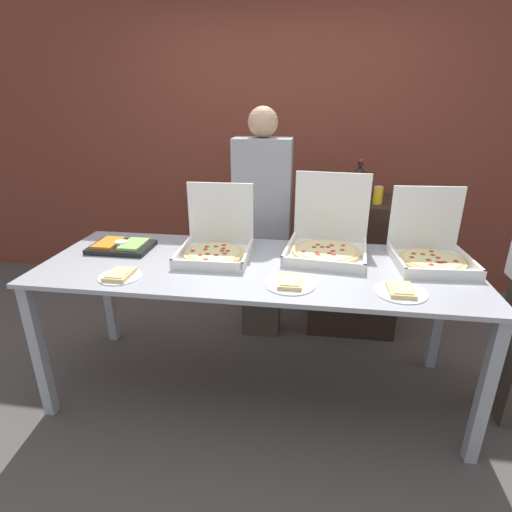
{
  "coord_description": "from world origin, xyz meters",
  "views": [
    {
      "loc": [
        0.3,
        -2.06,
        1.72
      ],
      "look_at": [
        0.0,
        0.0,
        0.9
      ],
      "focal_mm": 28.0,
      "sensor_mm": 36.0,
      "label": 1
    }
  ],
  "objects_px": {
    "paper_plate_front_center": "(290,283)",
    "pizza_box_near_left": "(216,244)",
    "person_guest_cap": "(262,224)",
    "soda_can_silver": "(338,188)",
    "soda_bottle": "(359,184)",
    "paper_plate_front_left": "(120,275)",
    "soda_can_colored": "(378,195)",
    "pizza_box_far_left": "(327,240)",
    "veggie_tray": "(121,246)",
    "pizza_box_near_right": "(430,250)",
    "paper_plate_front_right": "(401,291)"
  },
  "relations": [
    {
      "from": "veggie_tray",
      "to": "soda_bottle",
      "type": "xyz_separation_m",
      "value": [
        1.48,
        0.73,
        0.29
      ]
    },
    {
      "from": "person_guest_cap",
      "to": "pizza_box_far_left",
      "type": "bearing_deg",
      "value": 135.58
    },
    {
      "from": "pizza_box_near_right",
      "to": "paper_plate_front_right",
      "type": "distance_m",
      "value": 0.49
    },
    {
      "from": "paper_plate_front_left",
      "to": "soda_bottle",
      "type": "xyz_separation_m",
      "value": [
        1.3,
        1.13,
        0.3
      ]
    },
    {
      "from": "pizza_box_near_left",
      "to": "paper_plate_front_center",
      "type": "bearing_deg",
      "value": -38.24
    },
    {
      "from": "paper_plate_front_left",
      "to": "paper_plate_front_center",
      "type": "relative_size",
      "value": 0.87
    },
    {
      "from": "pizza_box_near_left",
      "to": "soda_can_colored",
      "type": "xyz_separation_m",
      "value": [
        1.01,
        0.7,
        0.17
      ]
    },
    {
      "from": "pizza_box_near_right",
      "to": "soda_bottle",
      "type": "height_order",
      "value": "soda_bottle"
    },
    {
      "from": "pizza_box_near_left",
      "to": "soda_can_colored",
      "type": "relative_size",
      "value": 3.46
    },
    {
      "from": "pizza_box_far_left",
      "to": "paper_plate_front_left",
      "type": "bearing_deg",
      "value": -148.17
    },
    {
      "from": "paper_plate_front_center",
      "to": "soda_bottle",
      "type": "xyz_separation_m",
      "value": [
        0.41,
        1.09,
        0.3
      ]
    },
    {
      "from": "paper_plate_front_center",
      "to": "pizza_box_near_left",
      "type": "bearing_deg",
      "value": 143.04
    },
    {
      "from": "veggie_tray",
      "to": "soda_can_colored",
      "type": "height_order",
      "value": "soda_can_colored"
    },
    {
      "from": "pizza_box_far_left",
      "to": "paper_plate_front_center",
      "type": "xyz_separation_m",
      "value": [
        -0.19,
        -0.48,
        -0.07
      ]
    },
    {
      "from": "pizza_box_near_right",
      "to": "veggie_tray",
      "type": "distance_m",
      "value": 1.83
    },
    {
      "from": "soda_can_silver",
      "to": "person_guest_cap",
      "type": "height_order",
      "value": "person_guest_cap"
    },
    {
      "from": "pizza_box_near_right",
      "to": "paper_plate_front_center",
      "type": "height_order",
      "value": "pizza_box_near_right"
    },
    {
      "from": "soda_can_colored",
      "to": "person_guest_cap",
      "type": "xyz_separation_m",
      "value": [
        -0.8,
        -0.12,
        -0.21
      ]
    },
    {
      "from": "pizza_box_near_left",
      "to": "soda_can_silver",
      "type": "distance_m",
      "value": 1.17
    },
    {
      "from": "pizza_box_far_left",
      "to": "pizza_box_near_right",
      "type": "height_order",
      "value": "pizza_box_far_left"
    },
    {
      "from": "soda_bottle",
      "to": "paper_plate_front_left",
      "type": "bearing_deg",
      "value": -138.98
    },
    {
      "from": "pizza_box_near_right",
      "to": "paper_plate_front_left",
      "type": "relative_size",
      "value": 2.01
    },
    {
      "from": "soda_can_silver",
      "to": "soda_can_colored",
      "type": "xyz_separation_m",
      "value": [
        0.27,
        -0.2,
        0.0
      ]
    },
    {
      "from": "pizza_box_near_right",
      "to": "soda_bottle",
      "type": "relative_size",
      "value": 1.49
    },
    {
      "from": "paper_plate_front_center",
      "to": "person_guest_cap",
      "type": "relative_size",
      "value": 0.15
    },
    {
      "from": "pizza_box_far_left",
      "to": "soda_can_colored",
      "type": "bearing_deg",
      "value": 63.89
    },
    {
      "from": "paper_plate_front_center",
      "to": "soda_can_silver",
      "type": "bearing_deg",
      "value": 77.66
    },
    {
      "from": "pizza_box_near_left",
      "to": "soda_bottle",
      "type": "relative_size",
      "value": 1.43
    },
    {
      "from": "pizza_box_near_left",
      "to": "person_guest_cap",
      "type": "relative_size",
      "value": 0.26
    },
    {
      "from": "paper_plate_front_right",
      "to": "pizza_box_near_right",
      "type": "bearing_deg",
      "value": 61.64
    },
    {
      "from": "person_guest_cap",
      "to": "veggie_tray",
      "type": "bearing_deg",
      "value": 35.16
    },
    {
      "from": "paper_plate_front_right",
      "to": "paper_plate_front_center",
      "type": "height_order",
      "value": "same"
    },
    {
      "from": "soda_can_silver",
      "to": "paper_plate_front_right",
      "type": "bearing_deg",
      "value": -78.33
    },
    {
      "from": "paper_plate_front_right",
      "to": "paper_plate_front_center",
      "type": "relative_size",
      "value": 0.98
    },
    {
      "from": "veggie_tray",
      "to": "soda_bottle",
      "type": "relative_size",
      "value": 1.22
    },
    {
      "from": "paper_plate_front_left",
      "to": "veggie_tray",
      "type": "bearing_deg",
      "value": 114.51
    },
    {
      "from": "pizza_box_near_right",
      "to": "paper_plate_front_center",
      "type": "bearing_deg",
      "value": -155.0
    },
    {
      "from": "soda_bottle",
      "to": "person_guest_cap",
      "type": "distance_m",
      "value": 0.74
    },
    {
      "from": "paper_plate_front_left",
      "to": "person_guest_cap",
      "type": "distance_m",
      "value": 1.15
    },
    {
      "from": "soda_can_silver",
      "to": "soda_can_colored",
      "type": "relative_size",
      "value": 1.0
    },
    {
      "from": "veggie_tray",
      "to": "paper_plate_front_center",
      "type": "bearing_deg",
      "value": -18.56
    },
    {
      "from": "person_guest_cap",
      "to": "soda_can_silver",
      "type": "bearing_deg",
      "value": -149.37
    },
    {
      "from": "paper_plate_front_center",
      "to": "soda_can_colored",
      "type": "relative_size",
      "value": 2.06
    },
    {
      "from": "soda_can_silver",
      "to": "soda_can_colored",
      "type": "height_order",
      "value": "same"
    },
    {
      "from": "pizza_box_near_left",
      "to": "soda_can_silver",
      "type": "bearing_deg",
      "value": 49.24
    },
    {
      "from": "pizza_box_near_right",
      "to": "veggie_tray",
      "type": "xyz_separation_m",
      "value": [
        -1.83,
        -0.06,
        -0.05
      ]
    },
    {
      "from": "paper_plate_front_center",
      "to": "soda_bottle",
      "type": "distance_m",
      "value": 1.2
    },
    {
      "from": "paper_plate_front_center",
      "to": "soda_can_colored",
      "type": "height_order",
      "value": "soda_can_colored"
    },
    {
      "from": "pizza_box_near_right",
      "to": "soda_can_colored",
      "type": "height_order",
      "value": "pizza_box_near_right"
    },
    {
      "from": "pizza_box_near_left",
      "to": "veggie_tray",
      "type": "distance_m",
      "value": 0.61
    }
  ]
}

